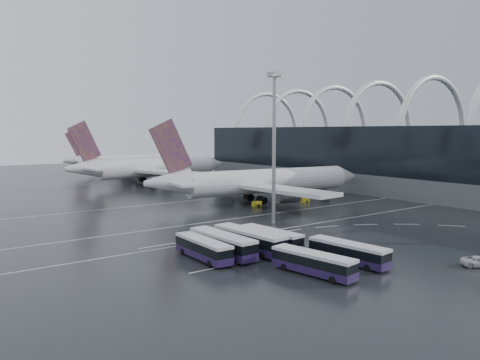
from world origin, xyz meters
TOP-DOWN VIEW (x-y plane):
  - ground at (0.00, 0.00)m, footprint 420.00×420.00m
  - terminal at (61.56, 19.84)m, footprint 42.00×160.00m
  - lane_marking_near at (0.00, -2.00)m, footprint 120.00×0.25m
  - lane_marking_mid at (0.00, 12.00)m, footprint 120.00×0.25m
  - lane_marking_far at (0.00, 40.00)m, footprint 120.00×0.25m
  - bus_bay_line_south at (-24.00, -16.00)m, footprint 28.00×0.25m
  - bus_bay_line_north at (-24.00, 0.00)m, footprint 28.00×0.25m
  - airliner_main at (7.20, 26.35)m, footprint 63.57×55.35m
  - airliner_gate_b at (3.42, 83.53)m, footprint 63.31×56.64m
  - airliner_gate_c at (13.24, 128.27)m, footprint 55.65×50.72m
  - bus_row_near_a at (-32.81, -11.23)m, footprint 3.05×12.17m
  - bus_row_near_b at (-29.37, -11.11)m, footprint 3.58×13.57m
  - bus_row_near_c at (-24.80, -11.81)m, footprint 4.24×14.06m
  - bus_row_near_d at (-20.52, -11.85)m, footprint 3.72×12.21m
  - bus_row_far_a at (-25.11, -25.94)m, footprint 4.55×12.24m
  - bus_row_far_c at (-17.41, -25.15)m, footprint 4.08×12.39m
  - van_curve_a at (-3.83, -36.92)m, footprint 5.34×5.02m
  - floodlight_mast at (-7.28, 3.22)m, footprint 2.31×2.31m
  - gse_cart_belly_a at (17.44, 19.73)m, footprint 2.21×1.30m
  - gse_cart_belly_b at (25.49, 25.49)m, footprint 2.05×1.21m
  - gse_cart_belly_c at (3.25, 22.14)m, footprint 2.24×1.33m
  - gse_cart_belly_d at (32.55, 26.06)m, footprint 2.37×1.40m
  - gse_cart_belly_e at (19.03, 33.40)m, footprint 2.15×1.27m

SIDE VIEW (x-z plane):
  - ground at x=0.00m, z-range 0.00..0.00m
  - lane_marking_near at x=0.00m, z-range 0.00..0.01m
  - lane_marking_mid at x=0.00m, z-range 0.00..0.01m
  - lane_marking_far at x=0.00m, z-range 0.00..0.01m
  - bus_bay_line_south at x=-24.00m, z-range 0.00..0.01m
  - bus_bay_line_north at x=-24.00m, z-range 0.00..0.01m
  - gse_cart_belly_b at x=25.49m, z-range 0.00..1.12m
  - gse_cart_belly_e at x=19.03m, z-range 0.00..1.17m
  - gse_cart_belly_a at x=17.44m, z-range 0.00..1.20m
  - gse_cart_belly_c at x=3.25m, z-range 0.00..1.22m
  - gse_cart_belly_d at x=32.55m, z-range 0.00..1.29m
  - van_curve_a at x=-3.83m, z-range 0.00..1.40m
  - bus_row_far_a at x=-25.11m, z-range 0.15..3.09m
  - bus_row_near_d at x=-20.52m, z-range 0.15..3.11m
  - bus_row_near_a at x=-32.81m, z-range 0.15..3.13m
  - bus_row_far_c at x=-17.41m, z-range 0.15..3.14m
  - bus_row_near_b at x=-29.37m, z-range 0.16..3.48m
  - bus_row_near_c at x=-24.80m, z-range 0.17..3.58m
  - airliner_gate_c at x=13.24m, z-range -4.96..14.89m
  - airliner_main at x=7.20m, z-range -5.37..16.15m
  - airliner_gate_b at x=3.42m, z-range -5.49..16.48m
  - terminal at x=61.56m, z-range -6.58..28.32m
  - floodlight_mast at x=-7.28m, z-range 3.88..33.96m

